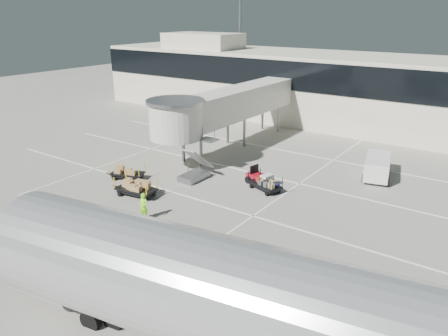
{
  "coord_description": "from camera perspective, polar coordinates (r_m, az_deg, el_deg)",
  "views": [
    {
      "loc": [
        19.37,
        -20.51,
        12.83
      ],
      "look_at": [
        2.21,
        4.04,
        2.0
      ],
      "focal_mm": 35.0,
      "sensor_mm": 36.0,
      "label": 1
    }
  ],
  "objects": [
    {
      "name": "aircraft",
      "position": [
        16.24,
        0.34,
        -16.69
      ],
      "size": [
        22.07,
        7.02,
        5.55
      ],
      "rotation": [
        0.0,
        0.0,
        0.16
      ],
      "color": "silver",
      "rests_on": "ground"
    },
    {
      "name": "minivan",
      "position": [
        37.54,
        19.4,
        0.4
      ],
      "size": [
        2.87,
        4.85,
        1.72
      ],
      "rotation": [
        0.0,
        0.0,
        0.24
      ],
      "color": "silver",
      "rests_on": "ground"
    },
    {
      "name": "jet_bridge",
      "position": [
        41.13,
        -0.49,
        7.88
      ],
      "size": [
        5.7,
        20.4,
        6.03
      ],
      "color": "beige",
      "rests_on": "ground"
    },
    {
      "name": "baggage_tug",
      "position": [
        34.19,
        4.75,
        -1.31
      ],
      "size": [
        2.32,
        1.78,
        1.4
      ],
      "rotation": [
        0.0,
        0.0,
        -0.24
      ],
      "color": "maroon",
      "rests_on": "ground"
    },
    {
      "name": "suitcase_cart",
      "position": [
        33.08,
        5.4,
        -2.19
      ],
      "size": [
        3.29,
        2.14,
        1.27
      ],
      "rotation": [
        0.0,
        0.0,
        -0.35
      ],
      "color": "black",
      "rests_on": "ground"
    },
    {
      "name": "box_cart_far",
      "position": [
        36.0,
        -12.52,
        -0.65
      ],
      "size": [
        3.25,
        2.18,
        1.26
      ],
      "rotation": [
        0.0,
        0.0,
        0.38
      ],
      "color": "black",
      "rests_on": "ground"
    },
    {
      "name": "box_cart_near",
      "position": [
        32.51,
        -11.46,
        -2.64
      ],
      "size": [
        3.71,
        1.89,
        1.43
      ],
      "rotation": [
        0.0,
        0.0,
        0.15
      ],
      "color": "black",
      "rests_on": "ground"
    },
    {
      "name": "lane_markings",
      "position": [
        38.16,
        1.02,
        0.24
      ],
      "size": [
        40.0,
        30.0,
        0.02
      ],
      "color": "white",
      "rests_on": "ground"
    },
    {
      "name": "belt_loader",
      "position": [
        57.46,
        -2.64,
        7.81
      ],
      "size": [
        4.87,
        3.1,
        2.2
      ],
      "rotation": [
        0.0,
        0.0,
        -0.34
      ],
      "color": "maroon",
      "rests_on": "ground"
    },
    {
      "name": "ground",
      "position": [
        30.99,
        -7.67,
        -4.77
      ],
      "size": [
        140.0,
        140.0,
        0.0
      ],
      "primitive_type": "plane",
      "color": "#A9A597",
      "rests_on": "ground"
    },
    {
      "name": "ground_worker",
      "position": [
        28.8,
        -10.46,
        -4.95
      ],
      "size": [
        0.72,
        0.53,
        1.8
      ],
      "primitive_type": "imported",
      "rotation": [
        0.0,
        0.0,
        0.17
      ],
      "color": "#86F319",
      "rests_on": "ground"
    },
    {
      "name": "terminal",
      "position": [
        54.86,
        13.65,
        10.18
      ],
      "size": [
        64.0,
        12.11,
        15.2
      ],
      "color": "beige",
      "rests_on": "ground"
    }
  ]
}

